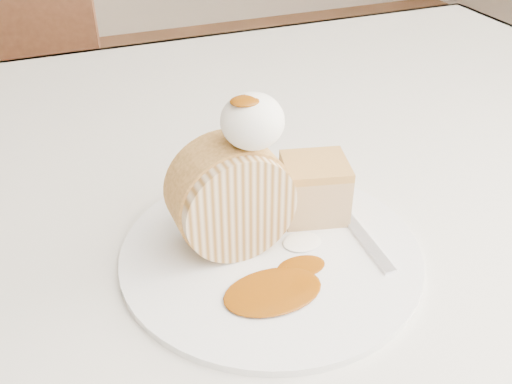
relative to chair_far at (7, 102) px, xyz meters
name	(u,v)px	position (x,y,z in m)	size (l,w,h in m)	color
table	(196,247)	(0.21, -0.77, 0.11)	(1.40, 0.90, 0.75)	silver
chair_far	(7,102)	(0.00, 0.00, 0.00)	(0.53, 0.53, 0.96)	brown
plate	(271,252)	(0.24, -0.91, 0.21)	(0.27, 0.27, 0.01)	white
roulade_slice	(231,198)	(0.21, -0.89, 0.26)	(0.10, 0.10, 0.05)	beige
cake_chunk	(314,192)	(0.30, -0.88, 0.24)	(0.06, 0.05, 0.05)	tan
whipped_cream	(252,121)	(0.23, -0.90, 0.33)	(0.05, 0.05, 0.04)	white
caramel_drizzle	(246,94)	(0.22, -0.90, 0.36)	(0.03, 0.02, 0.01)	#753704
caramel_pool	(273,291)	(0.22, -0.97, 0.21)	(0.08, 0.05, 0.00)	#753704
fork	(360,233)	(0.32, -0.93, 0.21)	(0.02, 0.16, 0.00)	silver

